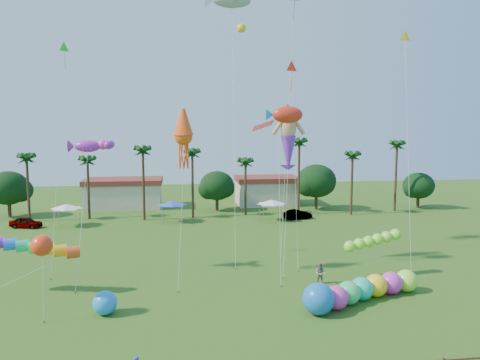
{
  "coord_description": "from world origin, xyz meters",
  "views": [
    {
      "loc": [
        -5.15,
        -28.36,
        13.52
      ],
      "look_at": [
        0.0,
        10.0,
        9.0
      ],
      "focal_mm": 35.0,
      "sensor_mm": 36.0,
      "label": 1
    }
  ],
  "objects": [
    {
      "name": "shark_kite",
      "position": [
        0.56,
        20.42,
        26.1
      ],
      "size": [
        5.52,
        8.01,
        27.04
      ],
      "color": "#91969E",
      "rests_on": "ground"
    },
    {
      "name": "car_a",
      "position": [
        -25.24,
        35.83,
        0.71
      ],
      "size": [
        4.49,
        2.7,
        1.43
      ],
      "primitive_type": "imported",
      "rotation": [
        0.0,
        0.0,
        1.31
      ],
      "color": "#4C4C54",
      "rests_on": "ground"
    },
    {
      "name": "rainbow_tube",
      "position": [
        -15.33,
        9.46,
        3.45
      ],
      "size": [
        9.03,
        2.24,
        3.94
      ],
      "color": "#EA4B1A",
      "rests_on": "ground"
    },
    {
      "name": "blue_ball",
      "position": [
        -10.47,
        4.91,
        0.87
      ],
      "size": [
        1.73,
        1.73,
        1.73
      ],
      "primitive_type": "sphere",
      "color": "#1B8CF6",
      "rests_on": "ground"
    },
    {
      "name": "ground",
      "position": [
        0.0,
        0.0,
        0.0
      ],
      "size": [
        160.0,
        160.0,
        0.0
      ],
      "primitive_type": "plane",
      "color": "#285116",
      "rests_on": "ground"
    },
    {
      "name": "spectator_b",
      "position": [
        6.83,
        9.16,
        0.93
      ],
      "size": [
        1.15,
        1.12,
        1.86
      ],
      "primitive_type": "imported",
      "rotation": [
        0.0,
        0.0,
        -0.68
      ],
      "color": "gray",
      "rests_on": "ground"
    },
    {
      "name": "delta_kite_green",
      "position": [
        -15.43,
        17.81,
        20.3
      ],
      "size": [
        1.48,
        5.12,
        21.29
      ],
      "color": "green",
      "rests_on": "ground"
    },
    {
      "name": "buildings_row",
      "position": [
        -3.09,
        50.0,
        2.0
      ],
      "size": [
        35.0,
        7.0,
        4.0
      ],
      "color": "beige",
      "rests_on": "ground"
    },
    {
      "name": "delta_kite_yellow",
      "position": [
        15.42,
        12.64,
        21.09
      ],
      "size": [
        1.53,
        4.88,
        22.1
      ],
      "color": "yellow",
      "rests_on": "ground"
    },
    {
      "name": "delta_kite_blue",
      "position": [
        6.69,
        19.09,
        25.92
      ],
      "size": [
        2.54,
        3.25,
        27.03
      ],
      "color": "blue",
      "rests_on": "ground"
    },
    {
      "name": "merman_kite",
      "position": [
        5.42,
        15.51,
        11.79
      ],
      "size": [
        2.73,
        5.49,
        14.65
      ],
      "color": "tan",
      "rests_on": "ground"
    },
    {
      "name": "tent_row",
      "position": [
        -6.0,
        36.33,
        2.75
      ],
      "size": [
        31.0,
        4.0,
        0.6
      ],
      "color": "white",
      "rests_on": "ground"
    },
    {
      "name": "caterpillar_inflatable",
      "position": [
        8.4,
        4.64,
        0.97
      ],
      "size": [
        10.95,
        5.99,
        2.31
      ],
      "rotation": [
        0.0,
        0.0,
        0.41
      ],
      "color": "#DC3AAD",
      "rests_on": "ground"
    },
    {
      "name": "tree_line",
      "position": [
        3.57,
        44.0,
        4.28
      ],
      "size": [
        69.46,
        8.91,
        11.0
      ],
      "color": "#3A2819",
      "rests_on": "ground"
    },
    {
      "name": "green_worm",
      "position": [
        9.76,
        10.12,
        2.94
      ],
      "size": [
        8.82,
        2.86,
        3.56
      ],
      "color": "#8DF436",
      "rests_on": "ground"
    },
    {
      "name": "car_b",
      "position": [
        11.98,
        36.64,
        0.7
      ],
      "size": [
        4.45,
        2.47,
        1.39
      ],
      "primitive_type": "imported",
      "rotation": [
        0.0,
        0.0,
        1.82
      ],
      "color": "#4C4C54",
      "rests_on": "ground"
    },
    {
      "name": "lobster_kite",
      "position": [
        -13.01,
        14.43,
        11.71
      ],
      "size": [
        4.13,
        6.13,
        12.49
      ],
      "color": "purple",
      "rests_on": "ground"
    },
    {
      "name": "fish_kite",
      "position": [
        4.97,
        14.04,
        14.49
      ],
      "size": [
        4.46,
        6.4,
        15.39
      ],
      "color": "red",
      "rests_on": "ground"
    },
    {
      "name": "squid_kite",
      "position": [
        -4.6,
        12.78,
        12.58
      ],
      "size": [
        2.35,
        5.32,
        15.09
      ],
      "color": "#FF5014",
      "rests_on": "ground"
    },
    {
      "name": "delta_kite_red",
      "position": [
        6.07,
        17.14,
        18.93
      ],
      "size": [
        1.4,
        4.94,
        19.85
      ],
      "color": "red",
      "rests_on": "ground"
    },
    {
      "name": "orange_ball_kite",
      "position": [
        -14.5,
        4.59,
        5.31
      ],
      "size": [
        1.6,
        1.6,
        6.04
      ],
      "color": "#FF3714",
      "rests_on": "ground"
    }
  ]
}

